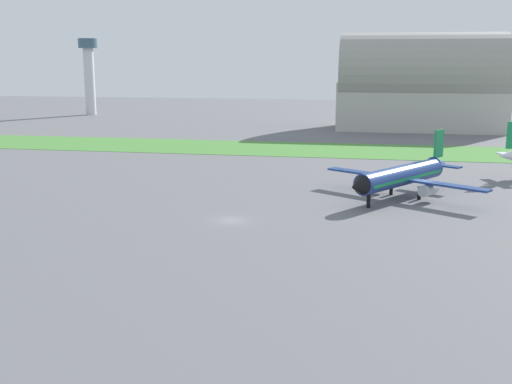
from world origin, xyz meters
TOP-DOWN VIEW (x-y plane):
  - ground_plane at (0.00, 0.00)m, footprint 600.00×600.00m
  - grass_taxiway_strip at (0.00, 76.75)m, footprint 360.00×28.00m
  - airplane_midfield_jet at (24.80, 20.35)m, footprint 26.43×26.47m
  - hangar_distant at (33.83, 133.20)m, footprint 54.44×27.26m
  - control_tower at (-102.65, 168.80)m, footprint 8.00×8.00m

SIDE VIEW (x-z plane):
  - ground_plane at x=0.00m, z-range 0.00..0.00m
  - grass_taxiway_strip at x=0.00m, z-range 0.00..0.08m
  - airplane_midfield_jet at x=24.80m, z-range -1.49..9.16m
  - hangar_distant at x=33.83m, z-range -1.27..30.82m
  - control_tower at x=-102.65m, z-range 3.15..35.52m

